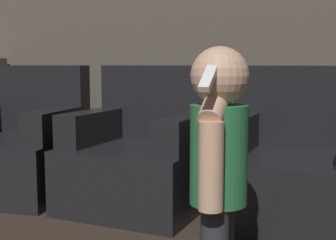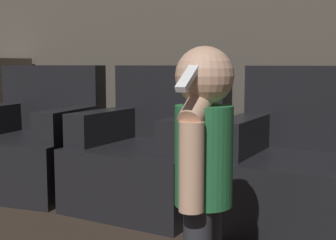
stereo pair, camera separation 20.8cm
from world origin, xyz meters
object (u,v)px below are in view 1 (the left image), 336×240
object	(u,v)px
armchair_left	(18,148)
person_toddler	(218,155)
armchair_right	(294,168)
armchair_middle	(142,157)

from	to	relation	value
armchair_left	person_toddler	size ratio (longest dim) A/B	0.92
armchair_left	armchair_right	world-z (taller)	same
armchair_right	armchair_left	bearing A→B (deg)	-176.03
armchair_left	armchair_middle	distance (m)	0.92
armchair_middle	person_toddler	bearing A→B (deg)	-50.43
armchair_middle	armchair_right	xyz separation A→B (m)	(0.91, 0.00, 0.00)
armchair_right	armchair_middle	bearing A→B (deg)	-176.03
armchair_middle	person_toddler	xyz separation A→B (m)	(0.72, -1.04, 0.25)
armchair_right	person_toddler	distance (m)	1.08
armchair_right	person_toddler	xyz separation A→B (m)	(-0.20, -1.04, 0.25)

